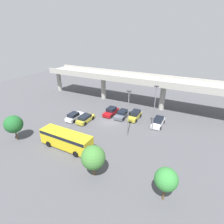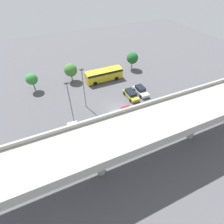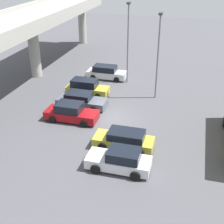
{
  "view_description": "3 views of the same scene",
  "coord_description": "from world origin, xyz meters",
  "px_view_note": "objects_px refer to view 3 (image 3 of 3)",
  "views": [
    {
      "loc": [
        15.9,
        -28.68,
        17.31
      ],
      "look_at": [
        0.42,
        0.63,
        2.09
      ],
      "focal_mm": 28.0,
      "sensor_mm": 36.0,
      "label": 1
    },
    {
      "loc": [
        12.13,
        24.33,
        23.32
      ],
      "look_at": [
        1.98,
        1.87,
        1.24
      ],
      "focal_mm": 28.0,
      "sensor_mm": 36.0,
      "label": 2
    },
    {
      "loc": [
        -24.22,
        -6.72,
        13.49
      ],
      "look_at": [
        -0.6,
        -0.21,
        0.95
      ],
      "focal_mm": 50.0,
      "sensor_mm": 36.0,
      "label": 3
    }
  ],
  "objects_px": {
    "parked_car_2": "(71,112)",
    "lamp_post_near_aisle": "(158,51)",
    "parked_car_4": "(87,88)",
    "parked_car_3": "(81,100)",
    "parked_car_5": "(106,72)",
    "parked_car_1": "(124,140)",
    "lamp_post_mid_lot": "(128,38)",
    "parked_car_0": "(120,160)"
  },
  "relations": [
    {
      "from": "parked_car_2",
      "to": "lamp_post_mid_lot",
      "type": "xyz_separation_m",
      "value": [
        10.39,
        -2.77,
        4.42
      ]
    },
    {
      "from": "parked_car_2",
      "to": "lamp_post_mid_lot",
      "type": "bearing_deg",
      "value": 75.07
    },
    {
      "from": "parked_car_0",
      "to": "parked_car_1",
      "type": "xyz_separation_m",
      "value": [
        2.68,
        0.33,
        -0.02
      ]
    },
    {
      "from": "parked_car_1",
      "to": "parked_car_4",
      "type": "relative_size",
      "value": 1.04
    },
    {
      "from": "parked_car_0",
      "to": "parked_car_4",
      "type": "distance_m",
      "value": 13.14
    },
    {
      "from": "parked_car_2",
      "to": "parked_car_3",
      "type": "xyz_separation_m",
      "value": [
        2.84,
        0.1,
        -0.06
      ]
    },
    {
      "from": "parked_car_2",
      "to": "parked_car_3",
      "type": "height_order",
      "value": "parked_car_2"
    },
    {
      "from": "parked_car_0",
      "to": "parked_car_5",
      "type": "distance_m",
      "value": 17.69
    },
    {
      "from": "parked_car_3",
      "to": "parked_car_2",
      "type": "bearing_deg",
      "value": -88.0
    },
    {
      "from": "parked_car_2",
      "to": "lamp_post_near_aisle",
      "type": "xyz_separation_m",
      "value": [
        6.89,
        -6.59,
        4.25
      ]
    },
    {
      "from": "parked_car_4",
      "to": "parked_car_5",
      "type": "distance_m",
      "value": 5.29
    },
    {
      "from": "parked_car_1",
      "to": "parked_car_5",
      "type": "distance_m",
      "value": 15.06
    },
    {
      "from": "parked_car_0",
      "to": "lamp_post_near_aisle",
      "type": "xyz_separation_m",
      "value": [
        12.7,
        -0.6,
        4.25
      ]
    },
    {
      "from": "parked_car_3",
      "to": "parked_car_5",
      "type": "bearing_deg",
      "value": 88.6
    },
    {
      "from": "parked_car_4",
      "to": "lamp_post_mid_lot",
      "type": "distance_m",
      "value": 7.24
    },
    {
      "from": "parked_car_4",
      "to": "parked_car_2",
      "type": "bearing_deg",
      "value": -84.9
    },
    {
      "from": "parked_car_2",
      "to": "lamp_post_mid_lot",
      "type": "height_order",
      "value": "lamp_post_mid_lot"
    },
    {
      "from": "lamp_post_mid_lot",
      "to": "parked_car_4",
      "type": "bearing_deg",
      "value": 145.63
    },
    {
      "from": "lamp_post_near_aisle",
      "to": "lamp_post_mid_lot",
      "type": "height_order",
      "value": "lamp_post_mid_lot"
    },
    {
      "from": "parked_car_5",
      "to": "parked_car_1",
      "type": "bearing_deg",
      "value": -68.32
    },
    {
      "from": "parked_car_3",
      "to": "parked_car_5",
      "type": "xyz_separation_m",
      "value": [
        8.03,
        -0.2,
        0.07
      ]
    },
    {
      "from": "parked_car_3",
      "to": "parked_car_4",
      "type": "distance_m",
      "value": 2.81
    },
    {
      "from": "parked_car_0",
      "to": "lamp_post_near_aisle",
      "type": "relative_size",
      "value": 0.52
    },
    {
      "from": "parked_car_1",
      "to": "lamp_post_mid_lot",
      "type": "bearing_deg",
      "value": -77.94
    },
    {
      "from": "lamp_post_near_aisle",
      "to": "parked_car_3",
      "type": "bearing_deg",
      "value": 121.2
    },
    {
      "from": "parked_car_0",
      "to": "lamp_post_mid_lot",
      "type": "xyz_separation_m",
      "value": [
        16.21,
        3.22,
        4.42
      ]
    },
    {
      "from": "parked_car_1",
      "to": "lamp_post_near_aisle",
      "type": "distance_m",
      "value": 10.93
    },
    {
      "from": "parked_car_1",
      "to": "lamp_post_mid_lot",
      "type": "distance_m",
      "value": 14.52
    },
    {
      "from": "parked_car_1",
      "to": "parked_car_3",
      "type": "height_order",
      "value": "parked_car_1"
    },
    {
      "from": "parked_car_5",
      "to": "parked_car_4",
      "type": "bearing_deg",
      "value": -96.48
    },
    {
      "from": "parked_car_3",
      "to": "lamp_post_mid_lot",
      "type": "xyz_separation_m",
      "value": [
        7.56,
        -2.87,
        4.48
      ]
    },
    {
      "from": "parked_car_3",
      "to": "lamp_post_near_aisle",
      "type": "bearing_deg",
      "value": 31.2
    },
    {
      "from": "lamp_post_mid_lot",
      "to": "parked_car_1",
      "type": "bearing_deg",
      "value": -167.94
    },
    {
      "from": "parked_car_0",
      "to": "parked_car_2",
      "type": "xyz_separation_m",
      "value": [
        5.81,
        5.99,
        0.0
      ]
    },
    {
      "from": "lamp_post_near_aisle",
      "to": "parked_car_5",
      "type": "bearing_deg",
      "value": 58.48
    },
    {
      "from": "parked_car_4",
      "to": "lamp_post_near_aisle",
      "type": "distance_m",
      "value": 8.32
    },
    {
      "from": "parked_car_0",
      "to": "parked_car_2",
      "type": "relative_size",
      "value": 0.94
    },
    {
      "from": "parked_car_0",
      "to": "parked_car_2",
      "type": "distance_m",
      "value": 8.35
    },
    {
      "from": "parked_car_3",
      "to": "parked_car_4",
      "type": "xyz_separation_m",
      "value": [
        2.77,
        0.4,
        0.14
      ]
    },
    {
      "from": "parked_car_0",
      "to": "lamp_post_near_aisle",
      "type": "distance_m",
      "value": 13.41
    },
    {
      "from": "parked_car_0",
      "to": "parked_car_3",
      "type": "relative_size",
      "value": 0.92
    },
    {
      "from": "parked_car_4",
      "to": "lamp_post_near_aisle",
      "type": "xyz_separation_m",
      "value": [
        1.28,
        -7.09,
        4.16
      ]
    }
  ]
}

